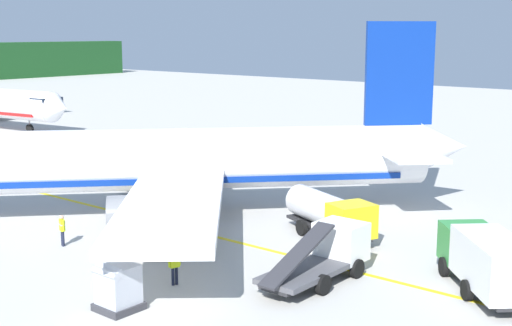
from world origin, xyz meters
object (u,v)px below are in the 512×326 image
at_px(cargo_container_mid, 118,288).
at_px(service_truck_fuel, 486,259).
at_px(airliner_foreground, 147,161).
at_px(crew_loader_left, 174,264).
at_px(service_truck_catering, 329,213).
at_px(crew_loader_right, 62,228).
at_px(cargo_container_near, 160,239).
at_px(service_truck_baggage, 328,253).

bearing_deg(cargo_container_mid, service_truck_fuel, -42.97).
height_order(airliner_foreground, service_truck_fuel, airliner_foreground).
bearing_deg(crew_loader_left, cargo_container_mid, -174.38).
height_order(service_truck_catering, crew_loader_left, service_truck_catering).
relative_size(airliner_foreground, crew_loader_right, 19.47).
bearing_deg(cargo_container_near, service_truck_baggage, -72.02).
bearing_deg(cargo_container_mid, cargo_container_near, 33.78).
bearing_deg(service_truck_fuel, airliner_foreground, 91.17).
distance_m(service_truck_fuel, crew_loader_left, 13.75).
xyz_separation_m(service_truck_catering, crew_loader_left, (-10.64, 1.19, -0.40)).
height_order(service_truck_fuel, crew_loader_right, service_truck_fuel).
bearing_deg(crew_loader_right, cargo_container_mid, -112.44).
relative_size(service_truck_baggage, cargo_container_mid, 3.25).
xyz_separation_m(airliner_foreground, service_truck_catering, (3.03, -11.50, -1.99)).
distance_m(airliner_foreground, service_truck_catering, 12.06).
relative_size(service_truck_fuel, cargo_container_mid, 3.12).
distance_m(service_truck_baggage, service_truck_catering, 6.43).
distance_m(cargo_container_mid, crew_loader_left, 3.55).
xyz_separation_m(service_truck_catering, cargo_container_mid, (-14.17, 0.84, -0.43)).
xyz_separation_m(airliner_foreground, crew_loader_right, (-7.33, -1.43, -2.39)).
bearing_deg(airliner_foreground, service_truck_catering, -75.24).
bearing_deg(cargo_container_near, service_truck_fuel, -69.64).
bearing_deg(crew_loader_right, crew_loader_left, -91.80).
relative_size(service_truck_fuel, crew_loader_right, 3.77).
bearing_deg(airliner_foreground, crew_loader_right, -168.93).
distance_m(service_truck_catering, cargo_container_mid, 14.20).
bearing_deg(cargo_container_near, crew_loader_right, 113.56).
distance_m(service_truck_baggage, crew_loader_right, 14.51).
height_order(service_truck_fuel, crew_loader_left, service_truck_fuel).
bearing_deg(service_truck_baggage, service_truck_fuel, -66.60).
relative_size(service_truck_catering, crew_loader_left, 3.93).
distance_m(service_truck_baggage, cargo_container_near, 8.89).
bearing_deg(service_truck_catering, cargo_container_mid, 176.61).
xyz_separation_m(airliner_foreground, crew_loader_left, (-7.61, -10.32, -2.39)).
distance_m(service_truck_fuel, cargo_container_near, 15.85).
relative_size(airliner_foreground, cargo_container_mid, 16.14).
relative_size(airliner_foreground, service_truck_fuel, 5.17).
height_order(service_truck_catering, crew_loader_right, service_truck_catering).
xyz_separation_m(airliner_foreground, cargo_container_mid, (-11.14, -10.66, -2.42)).
bearing_deg(airliner_foreground, crew_loader_left, -126.41).
bearing_deg(service_truck_fuel, service_truck_catering, 75.39).
bearing_deg(crew_loader_left, service_truck_baggage, -41.91).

